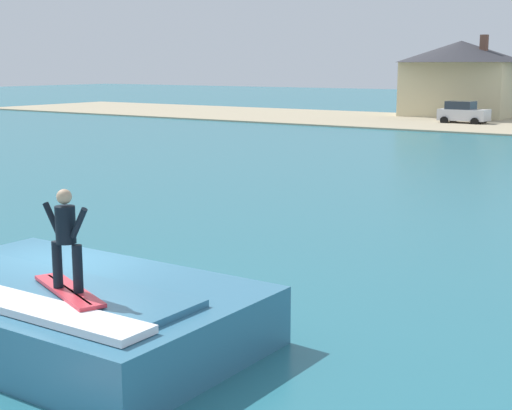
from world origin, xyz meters
The scene contains 6 objects.
ground_plane centered at (0.00, 0.00, 0.00)m, with size 260.00×260.00×0.00m, color #276A79.
wave_crest centered at (1.22, -1.21, 0.54)m, with size 6.65×4.11×1.15m.
surfboard centered at (1.99, -1.77, 1.18)m, with size 2.14×1.22×0.06m.
surfer centered at (2.03, -1.81, 2.12)m, with size 0.98×0.32×1.64m.
car_near_shore centered at (-9.62, 50.48, 0.95)m, with size 3.83×2.29×1.86m.
house_with_chimney centered at (-12.66, 57.98, 4.10)m, with size 11.63×11.63×7.32m.
Camera 1 is at (11.07, -9.77, 4.75)m, focal length 53.19 mm.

